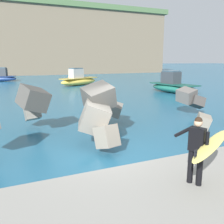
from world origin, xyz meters
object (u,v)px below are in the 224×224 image
Objects in this scene: boat_near_centre at (78,80)px; radar_dome at (63,3)px; boat_near_left at (173,86)px; mooring_buoy_middle at (69,78)px; boat_near_right at (0,77)px; mooring_buoy_outer at (78,83)px; surfer_with_board at (201,146)px.

radar_dome is at bearing 78.75° from boat_near_centre.
boat_near_left is 22.31m from mooring_buoy_middle.
radar_dome reaches higher than boat_near_centre.
boat_near_right is at bearing -117.50° from radar_dome.
mooring_buoy_middle is (-5.78, 21.54, -0.49)m from boat_near_left.
boat_near_left is 13.98× the size of mooring_buoy_outer.
mooring_buoy_middle is at bearing 83.47° from mooring_buoy_outer.
boat_near_centre is at bearing 121.30° from boat_near_left.
boat_near_right is (-9.81, 11.11, -0.06)m from boat_near_centre.
mooring_buoy_middle is 9.61m from mooring_buoy_outer.
surfer_with_board is 20.60m from boat_near_left.
surfer_with_board is 0.33× the size of boat_near_left.
radar_dome is (9.64, 48.48, 19.86)m from boat_near_centre.
surfer_with_board reaches higher than mooring_buoy_outer.
boat_near_right is at bearing 174.49° from mooring_buoy_middle.
mooring_buoy_outer is at bearing 79.92° from surfer_with_board.
mooring_buoy_outer is 53.00m from radar_dome.
mooring_buoy_outer is at bearing -96.53° from mooring_buoy_middle.
mooring_buoy_outer is at bearing 77.70° from boat_near_centre.
boat_near_left reaches higher than mooring_buoy_outer.
boat_near_left is 63.24m from radar_dome.
boat_near_centre is 1.14× the size of boat_near_right.
boat_near_left is at bearing -53.38° from boat_near_right.
boat_near_left is at bearing -74.97° from mooring_buoy_middle.
surfer_with_board is 4.65× the size of mooring_buoy_middle.
surfer_with_board is at bearing -99.20° from mooring_buoy_middle.
boat_near_left is 0.74× the size of radar_dome.
radar_dome reaches higher than boat_near_left.
boat_near_centre reaches higher than surfer_with_board.
boat_near_centre reaches higher than boat_near_left.
boat_near_left is 13.83m from mooring_buoy_outer.
mooring_buoy_middle is 0.05× the size of radar_dome.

